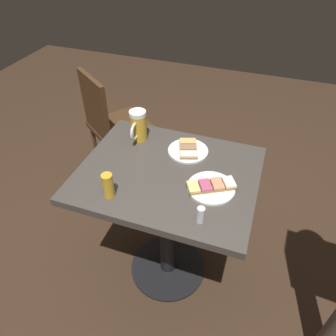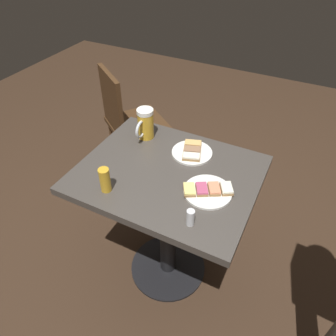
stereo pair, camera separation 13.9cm
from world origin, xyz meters
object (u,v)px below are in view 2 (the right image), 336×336
plate_far (192,152)px  salt_shaker (190,218)px  beer_glass_small (105,180)px  cafe_chair (128,120)px  beer_mug (145,124)px  plate_near (208,191)px

plate_far → salt_shaker: 0.43m
beer_glass_small → cafe_chair: 1.03m
beer_glass_small → salt_shaker: beer_glass_small is taller
beer_mug → salt_shaker: bearing=45.9°
beer_mug → cafe_chair: beer_mug is taller
salt_shaker → plate_far: bearing=-157.5°
plate_near → plate_far: (-0.21, -0.16, -0.00)m
beer_mug → cafe_chair: size_ratio=0.18×
plate_far → beer_mug: (-0.02, -0.27, 0.07)m
beer_glass_small → cafe_chair: bearing=-151.8°
plate_far → salt_shaker: salt_shaker is taller
plate_near → beer_mug: size_ratio=1.34×
beer_mug → beer_glass_small: beer_mug is taller
beer_glass_small → cafe_chair: beer_glass_small is taller
plate_far → cafe_chair: (-0.47, -0.68, -0.27)m
beer_glass_small → salt_shaker: (0.01, 0.39, -0.02)m
plate_far → cafe_chair: size_ratio=0.22×
plate_far → beer_mug: size_ratio=1.24×
plate_near → salt_shaker: salt_shaker is taller
plate_near → salt_shaker: (0.19, 0.00, 0.02)m
plate_near → beer_glass_small: bearing=-65.4°
plate_near → plate_far: 0.27m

